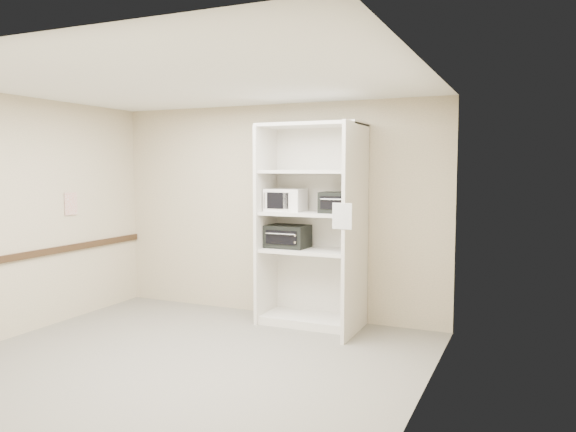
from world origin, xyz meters
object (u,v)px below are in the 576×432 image
at_px(shelving_unit, 315,232).
at_px(microwave, 286,200).
at_px(toaster_oven_upper, 339,203).
at_px(toaster_oven_lower, 288,236).

bearing_deg(shelving_unit, microwave, 179.79).
bearing_deg(microwave, toaster_oven_upper, -3.37).
height_order(microwave, toaster_oven_upper, microwave).
distance_m(microwave, toaster_oven_upper, 0.70).
xyz_separation_m(shelving_unit, microwave, (-0.39, 0.00, 0.37)).
bearing_deg(shelving_unit, toaster_oven_upper, -4.27).
bearing_deg(toaster_oven_upper, shelving_unit, 174.43).
relative_size(microwave, toaster_oven_upper, 1.06).
distance_m(microwave, toaster_oven_lower, 0.45).
distance_m(shelving_unit, microwave, 0.54).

